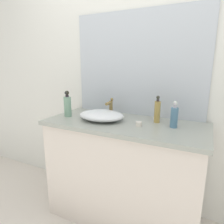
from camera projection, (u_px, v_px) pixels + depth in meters
The scene contains 9 objects.
bathroom_wall_rear at pixel (140, 72), 1.82m from camera, with size 6.00×0.06×2.60m, color silver.
vanity_counter at pixel (123, 172), 1.74m from camera, with size 1.32×0.58×0.91m.
wall_mirror_panel at pixel (137, 65), 1.77m from camera, with size 1.22×0.01×0.92m, color #B2BCC6.
sink_basin at pixel (101, 115), 1.69m from camera, with size 0.40×0.31×0.08m, color silver.
faucet at pixel (110, 106), 1.83m from camera, with size 0.03×0.12×0.16m.
soap_dispenser at pixel (174, 116), 1.48m from camera, with size 0.05×0.05×0.20m.
lotion_bottle at pixel (157, 111), 1.60m from camera, with size 0.05×0.05×0.22m.
perfume_bottle at pixel (68, 106), 1.79m from camera, with size 0.07×0.07×0.24m.
candle_jar at pixel (139, 124), 1.53m from camera, with size 0.05×0.05×0.03m, color silver.
Camera 1 is at (0.58, -1.05, 1.38)m, focal length 31.74 mm.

